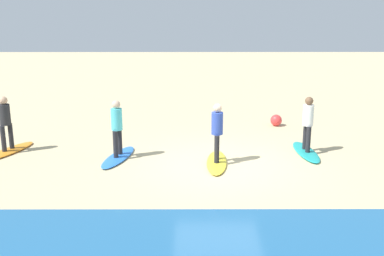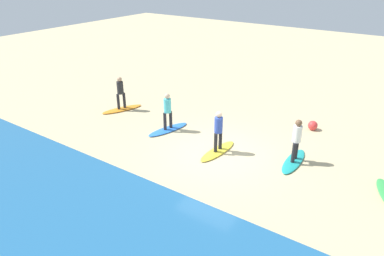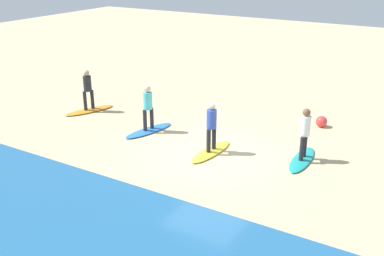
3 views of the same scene
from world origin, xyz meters
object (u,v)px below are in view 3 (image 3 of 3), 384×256
Objects in this scene: surfboard_yellow at (211,152)px; surfer_orange at (88,87)px; surfer_teal at (305,130)px; surfboard_teal at (302,159)px; surfboard_blue at (149,130)px; surfer_blue at (148,105)px; surfer_yellow at (212,123)px; beach_ball at (322,122)px; surfboard_orange at (90,110)px.

surfboard_yellow is 1.28× the size of surfer_orange.
surfer_teal is at bearing 112.92° from surfboard_yellow.
surfboard_teal is 1.00× the size of surfboard_yellow.
surfer_blue reaches higher than surfboard_blue.
surfboard_teal and surfboard_blue have the same top height.
surfer_orange reaches higher than surfboard_yellow.
surfer_orange is (6.25, -1.04, 0.00)m from surfer_yellow.
surfer_teal is at bearing -175.14° from surfer_blue.
beach_ball reaches higher than surfboard_blue.
beach_ball is (-2.40, -4.17, 0.16)m from surfboard_yellow.
surfboard_blue is 5.01× the size of beach_ball.
surfboard_orange is at bearing -0.60° from surfer_teal.
surfer_teal is 3.92× the size of beach_ball.
surfboard_orange is (6.25, -1.04, 0.00)m from surfboard_yellow.
surfboard_blue is at bearing 101.76° from surfboard_orange.
surfer_teal is 2.90m from surfer_yellow.
surfer_yellow reaches higher than beach_ball.
surfer_teal is at bearing 179.40° from surfer_orange.
surfboard_teal is 1.28× the size of surfer_blue.
surfboard_orange is (3.40, -0.57, 0.00)m from surfboard_blue.
surfer_teal reaches higher than surfboard_blue.
surfboard_blue is at bearing -95.41° from surfboard_yellow.
surfer_orange reaches higher than surfboard_blue.
surfer_orange is (6.25, -1.04, 0.99)m from surfboard_yellow.
surfer_blue is (2.84, -0.47, 0.00)m from surfer_yellow.
surfboard_blue is 1.28× the size of surfer_blue.
surfer_blue reaches higher than surfboard_yellow.
surfer_blue is at bearing 170.52° from surfer_orange.
surfer_orange is at bearing -0.60° from surfer_teal.
surfboard_blue and surfboard_orange have the same top height.
surfboard_yellow is 1.00× the size of surfboard_blue.
surfboard_yellow is at bearing -73.99° from surfboard_teal.
surfer_orange is at bearing -9.42° from surfer_yellow.
surfer_blue is 3.92× the size of beach_ball.
surfer_yellow is 4.89m from beach_ball.
surfboard_blue is at bearing 4.86° from surfer_teal.
surfboard_blue is at bearing -88.11° from surfboard_teal.
surfer_yellow reaches higher than surfboard_orange.
surfer_yellow is at bearing 101.82° from surfboard_orange.
surfboard_yellow is 1.00× the size of surfboard_orange.
surfer_orange is at bearing -85.92° from surfboard_blue.
surfer_yellow and surfer_orange have the same top height.
surfer_teal reaches higher than surfboard_yellow.
surfboard_yellow is at bearing 170.66° from surfer_blue.
surfer_blue is at bearing 101.76° from surfboard_orange.
surfboard_teal is at bearing -175.14° from surfer_blue.
surfboard_blue is at bearing 35.25° from beach_ball.
beach_ball is (-5.24, -3.71, -0.83)m from surfer_blue.
surfer_blue reaches higher than beach_ball.
surfer_teal is 1.00× the size of surfer_orange.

